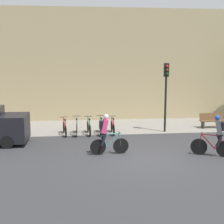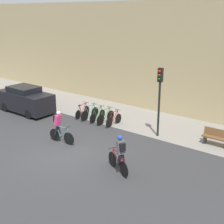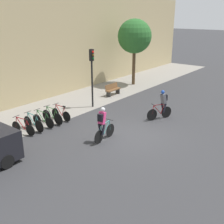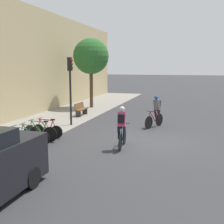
{
  "view_description": "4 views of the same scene",
  "coord_description": "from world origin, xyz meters",
  "px_view_note": "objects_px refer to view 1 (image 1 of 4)",
  "views": [
    {
      "loc": [
        -2.58,
        -12.22,
        4.05
      ],
      "look_at": [
        -1.04,
        2.26,
        1.65
      ],
      "focal_mm": 50.0,
      "sensor_mm": 36.0,
      "label": 1
    },
    {
      "loc": [
        10.47,
        -9.77,
        6.78
      ],
      "look_at": [
        0.31,
        3.28,
        1.47
      ],
      "focal_mm": 50.0,
      "sensor_mm": 36.0,
      "label": 2
    },
    {
      "loc": [
        -11.31,
        -7.45,
        6.13
      ],
      "look_at": [
        0.59,
        1.92,
        0.76
      ],
      "focal_mm": 45.0,
      "sensor_mm": 36.0,
      "label": 3
    },
    {
      "loc": [
        -12.5,
        -2.0,
        3.43
      ],
      "look_at": [
        0.63,
        1.95,
        1.18
      ],
      "focal_mm": 45.0,
      "sensor_mm": 36.0,
      "label": 4
    }
  ],
  "objects_px": {
    "parked_bike_0": "(65,128)",
    "parked_bike_3": "(101,127)",
    "parked_bike_1": "(77,127)",
    "cyclist_grey": "(217,135)",
    "cyclist_pink": "(106,133)",
    "traffic_light_pole": "(166,85)",
    "parked_bike_4": "(113,127)",
    "parked_bike_2": "(89,127)",
    "bench": "(212,120)"
  },
  "relations": [
    {
      "from": "parked_bike_3",
      "to": "parked_bike_4",
      "type": "height_order",
      "value": "parked_bike_3"
    },
    {
      "from": "cyclist_grey",
      "to": "traffic_light_pole",
      "type": "xyz_separation_m",
      "value": [
        -0.88,
        4.84,
        1.75
      ]
    },
    {
      "from": "parked_bike_2",
      "to": "parked_bike_3",
      "type": "relative_size",
      "value": 0.96
    },
    {
      "from": "cyclist_grey",
      "to": "parked_bike_1",
      "type": "xyz_separation_m",
      "value": [
        -5.94,
        4.68,
        -0.54
      ]
    },
    {
      "from": "parked_bike_3",
      "to": "parked_bike_4",
      "type": "relative_size",
      "value": 1.09
    },
    {
      "from": "parked_bike_2",
      "to": "parked_bike_4",
      "type": "bearing_deg",
      "value": 0.03
    },
    {
      "from": "cyclist_grey",
      "to": "cyclist_pink",
      "type": "bearing_deg",
      "value": 170.64
    },
    {
      "from": "bench",
      "to": "traffic_light_pole",
      "type": "bearing_deg",
      "value": -167.08
    },
    {
      "from": "parked_bike_0",
      "to": "cyclist_grey",
      "type": "bearing_deg",
      "value": -35.3
    },
    {
      "from": "parked_bike_1",
      "to": "traffic_light_pole",
      "type": "xyz_separation_m",
      "value": [
        5.05,
        0.16,
        2.29
      ]
    },
    {
      "from": "cyclist_pink",
      "to": "parked_bike_3",
      "type": "xyz_separation_m",
      "value": [
        0.06,
        3.91,
        -0.53
      ]
    },
    {
      "from": "cyclist_grey",
      "to": "parked_bike_3",
      "type": "distance_m",
      "value": 6.58
    },
    {
      "from": "parked_bike_3",
      "to": "parked_bike_2",
      "type": "bearing_deg",
      "value": -179.9
    },
    {
      "from": "cyclist_pink",
      "to": "traffic_light_pole",
      "type": "relative_size",
      "value": 0.46
    },
    {
      "from": "parked_bike_0",
      "to": "parked_bike_2",
      "type": "xyz_separation_m",
      "value": [
        1.34,
        0.0,
        0.01
      ]
    },
    {
      "from": "parked_bike_1",
      "to": "parked_bike_4",
      "type": "relative_size",
      "value": 1.08
    },
    {
      "from": "parked_bike_0",
      "to": "traffic_light_pole",
      "type": "relative_size",
      "value": 0.42
    },
    {
      "from": "parked_bike_1",
      "to": "parked_bike_3",
      "type": "xyz_separation_m",
      "value": [
        1.34,
        0.0,
        0.01
      ]
    },
    {
      "from": "cyclist_grey",
      "to": "parked_bike_1",
      "type": "height_order",
      "value": "cyclist_grey"
    },
    {
      "from": "parked_bike_2",
      "to": "bench",
      "type": "xyz_separation_m",
      "value": [
        7.52,
        0.88,
        0.08
      ]
    },
    {
      "from": "parked_bike_1",
      "to": "parked_bike_2",
      "type": "bearing_deg",
      "value": -0.07
    },
    {
      "from": "parked_bike_4",
      "to": "bench",
      "type": "relative_size",
      "value": 1.08
    },
    {
      "from": "parked_bike_2",
      "to": "traffic_light_pole",
      "type": "bearing_deg",
      "value": 2.1
    },
    {
      "from": "parked_bike_0",
      "to": "bench",
      "type": "xyz_separation_m",
      "value": [
        8.86,
        0.88,
        0.08
      ]
    },
    {
      "from": "parked_bike_0",
      "to": "parked_bike_1",
      "type": "relative_size",
      "value": 0.95
    },
    {
      "from": "traffic_light_pole",
      "to": "parked_bike_2",
      "type": "bearing_deg",
      "value": -177.9
    },
    {
      "from": "cyclist_grey",
      "to": "parked_bike_4",
      "type": "xyz_separation_m",
      "value": [
        -3.93,
        4.68,
        -0.56
      ]
    },
    {
      "from": "parked_bike_4",
      "to": "traffic_light_pole",
      "type": "xyz_separation_m",
      "value": [
        3.05,
        0.16,
        2.32
      ]
    },
    {
      "from": "cyclist_pink",
      "to": "bench",
      "type": "height_order",
      "value": "cyclist_pink"
    },
    {
      "from": "parked_bike_4",
      "to": "bench",
      "type": "height_order",
      "value": "parked_bike_4"
    },
    {
      "from": "bench",
      "to": "parked_bike_3",
      "type": "bearing_deg",
      "value": -172.69
    },
    {
      "from": "parked_bike_2",
      "to": "parked_bike_1",
      "type": "bearing_deg",
      "value": 179.93
    },
    {
      "from": "cyclist_grey",
      "to": "parked_bike_1",
      "type": "distance_m",
      "value": 7.58
    },
    {
      "from": "cyclist_pink",
      "to": "parked_bike_4",
      "type": "height_order",
      "value": "cyclist_pink"
    },
    {
      "from": "parked_bike_0",
      "to": "parked_bike_3",
      "type": "xyz_separation_m",
      "value": [
        2.0,
        0.0,
        0.03
      ]
    },
    {
      "from": "parked_bike_3",
      "to": "bench",
      "type": "relative_size",
      "value": 1.17
    },
    {
      "from": "bench",
      "to": "parked_bike_0",
      "type": "bearing_deg",
      "value": -174.32
    },
    {
      "from": "cyclist_grey",
      "to": "traffic_light_pole",
      "type": "relative_size",
      "value": 0.46
    },
    {
      "from": "parked_bike_0",
      "to": "traffic_light_pole",
      "type": "distance_m",
      "value": 6.17
    },
    {
      "from": "cyclist_grey",
      "to": "parked_bike_4",
      "type": "relative_size",
      "value": 1.13
    },
    {
      "from": "bench",
      "to": "parked_bike_4",
      "type": "bearing_deg",
      "value": -171.9
    },
    {
      "from": "parked_bike_3",
      "to": "cyclist_grey",
      "type": "bearing_deg",
      "value": -45.48
    },
    {
      "from": "parked_bike_1",
      "to": "bench",
      "type": "height_order",
      "value": "parked_bike_1"
    },
    {
      "from": "parked_bike_0",
      "to": "parked_bike_3",
      "type": "relative_size",
      "value": 0.94
    },
    {
      "from": "parked_bike_0",
      "to": "bench",
      "type": "bearing_deg",
      "value": 5.68
    },
    {
      "from": "cyclist_grey",
      "to": "parked_bike_4",
      "type": "bearing_deg",
      "value": 130.05
    },
    {
      "from": "parked_bike_1",
      "to": "parked_bike_3",
      "type": "bearing_deg",
      "value": 0.01
    },
    {
      "from": "parked_bike_0",
      "to": "parked_bike_2",
      "type": "height_order",
      "value": "parked_bike_2"
    },
    {
      "from": "cyclist_grey",
      "to": "parked_bike_0",
      "type": "height_order",
      "value": "cyclist_grey"
    },
    {
      "from": "parked_bike_1",
      "to": "parked_bike_2",
      "type": "distance_m",
      "value": 0.67
    }
  ]
}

